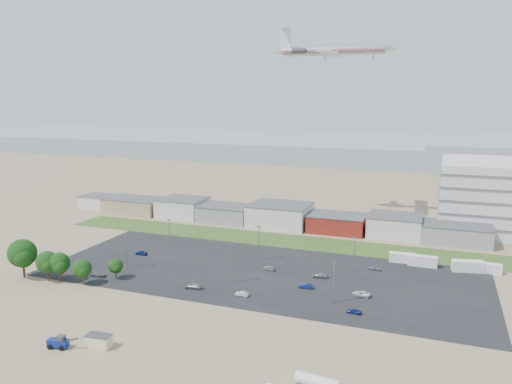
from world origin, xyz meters
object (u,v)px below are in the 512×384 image
at_px(parked_car_13, 242,294).
at_px(parked_car_2, 354,311).
at_px(airliner, 333,50).
at_px(parked_car_1, 306,286).
at_px(parked_car_7, 269,268).
at_px(portable_shed, 99,341).
at_px(box_trailer_a, 402,258).
at_px(parked_car_5, 141,253).
at_px(parked_car_8, 375,268).
at_px(storage_tank_nw, 307,379).
at_px(parked_car_0, 361,294).
at_px(tree_far_left, 23,256).
at_px(parked_car_3, 193,286).
at_px(parked_car_12, 320,275).
at_px(parked_car_10, 98,274).
at_px(telehandler, 58,342).

bearing_deg(parked_car_13, parked_car_2, 87.00).
distance_m(airliner, parked_car_1, 100.99).
height_order(parked_car_7, parked_car_13, parked_car_7).
bearing_deg(airliner, portable_shed, -101.89).
distance_m(box_trailer_a, parked_car_5, 78.63).
bearing_deg(parked_car_8, parked_car_13, 137.71).
distance_m(storage_tank_nw, parked_car_0, 42.12).
bearing_deg(parked_car_5, portable_shed, 28.73).
bearing_deg(parked_car_1, portable_shed, -40.16).
xyz_separation_m(parked_car_1, parked_car_2, (14.00, -10.78, -0.06)).
bearing_deg(tree_far_left, parked_car_2, 5.56).
xyz_separation_m(box_trailer_a, parked_car_3, (-47.98, -39.83, -0.76)).
relative_size(tree_far_left, parked_car_13, 3.63).
bearing_deg(airliner, parked_car_12, -82.66).
height_order(airliner, parked_car_10, airliner).
height_order(telehandler, parked_car_5, telehandler).
height_order(portable_shed, parked_car_2, portable_shed).
relative_size(box_trailer_a, tree_far_left, 0.62).
bearing_deg(parked_car_10, portable_shed, -145.82).
bearing_deg(parked_car_3, parked_car_12, 120.34).
bearing_deg(parked_car_7, parked_car_12, 92.78).
bearing_deg(box_trailer_a, parked_car_1, -130.23).
bearing_deg(parked_car_13, parked_car_3, -92.52).
bearing_deg(tree_far_left, parked_car_5, 57.16).
height_order(parked_car_3, parked_car_10, parked_car_10).
bearing_deg(telehandler, parked_car_3, 65.70).
bearing_deg(tree_far_left, parked_car_1, 14.79).
bearing_deg(parked_car_0, portable_shed, -38.62).
bearing_deg(telehandler, parked_car_7, 58.38).
distance_m(telehandler, parked_car_2, 62.29).
bearing_deg(airliner, parked_car_1, -84.89).
distance_m(storage_tank_nw, airliner, 137.03).
distance_m(parked_car_1, parked_car_10, 56.05).
bearing_deg(tree_far_left, box_trailer_a, 27.46).
height_order(box_trailer_a, parked_car_3, box_trailer_a).
xyz_separation_m(parked_car_2, parked_car_8, (0.69, 30.74, -0.01)).
bearing_deg(telehandler, storage_tank_nw, -3.52).
height_order(storage_tank_nw, parked_car_2, storage_tank_nw).
relative_size(box_trailer_a, parked_car_5, 1.94).
distance_m(tree_far_left, parked_car_7, 66.43).
bearing_deg(parked_car_2, parked_car_0, -173.59).
distance_m(tree_far_left, parked_car_8, 96.04).
bearing_deg(parked_car_12, parked_car_5, -94.53).
relative_size(parked_car_1, parked_car_13, 1.12).
bearing_deg(parked_car_8, parked_car_3, 126.58).
relative_size(parked_car_1, parked_car_2, 1.14).
relative_size(portable_shed, tree_far_left, 0.41).
xyz_separation_m(box_trailer_a, airliner, (-32.11, 47.19, 63.85)).
bearing_deg(parked_car_10, parked_car_7, -67.08).
relative_size(tree_far_left, parked_car_10, 2.71).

